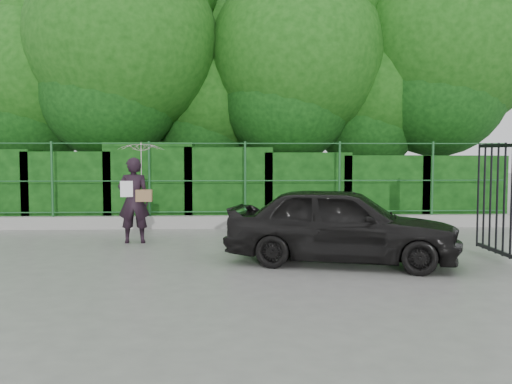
{
  "coord_description": "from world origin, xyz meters",
  "views": [
    {
      "loc": [
        0.05,
        -9.25,
        1.84
      ],
      "look_at": [
        0.52,
        1.3,
        1.1
      ],
      "focal_mm": 40.0,
      "sensor_mm": 36.0,
      "label": 1
    }
  ],
  "objects": [
    {
      "name": "trees",
      "position": [
        1.14,
        7.74,
        4.62
      ],
      "size": [
        17.1,
        6.15,
        8.08
      ],
      "color": "black",
      "rests_on": "ground"
    },
    {
      "name": "car",
      "position": [
        1.88,
        0.02,
        0.65
      ],
      "size": [
        4.07,
        2.56,
        1.29
      ],
      "primitive_type": "imported",
      "rotation": [
        0.0,
        0.0,
        1.28
      ],
      "color": "black",
      "rests_on": "ground"
    },
    {
      "name": "woman",
      "position": [
        -1.82,
        2.35,
        1.33
      ],
      "size": [
        0.93,
        0.93,
        2.05
      ],
      "color": "black",
      "rests_on": "ground"
    },
    {
      "name": "kerb",
      "position": [
        0.0,
        4.5,
        0.15
      ],
      "size": [
        14.0,
        0.25,
        0.3
      ],
      "primitive_type": "cube",
      "color": "#9E9E99",
      "rests_on": "ground"
    },
    {
      "name": "ground",
      "position": [
        0.0,
        0.0,
        0.0
      ],
      "size": [
        80.0,
        80.0,
        0.0
      ],
      "primitive_type": "plane",
      "color": "gray"
    },
    {
      "name": "fence",
      "position": [
        0.22,
        4.5,
        1.2
      ],
      "size": [
        14.13,
        0.06,
        1.8
      ],
      "color": "#1C5025",
      "rests_on": "kerb"
    },
    {
      "name": "hedge",
      "position": [
        -0.14,
        5.5,
        0.94
      ],
      "size": [
        14.2,
        1.2,
        2.08
      ],
      "color": "black",
      "rests_on": "ground"
    }
  ]
}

